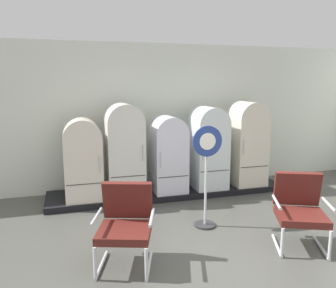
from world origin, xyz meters
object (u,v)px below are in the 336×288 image
refrigerator_0 (83,157)px  armchair_left (126,221)px  refrigerator_2 (169,152)px  refrigerator_4 (247,141)px  armchair_right (300,207)px  sign_stand (206,179)px  refrigerator_1 (124,147)px  refrigerator_3 (208,145)px

refrigerator_0 → armchair_left: bearing=-80.2°
refrigerator_0 → refrigerator_2: 1.53m
refrigerator_2 → refrigerator_4: size_ratio=0.86×
refrigerator_0 → armchair_right: 3.53m
refrigerator_2 → sign_stand: bearing=-84.5°
refrigerator_1 → sign_stand: size_ratio=1.09×
refrigerator_3 → armchair_right: 2.43m
refrigerator_1 → armchair_left: 2.26m
refrigerator_2 → armchair_left: bearing=-118.2°
refrigerator_0 → refrigerator_1: size_ratio=0.85×
refrigerator_1 → sign_stand: refrigerator_1 is taller
refrigerator_1 → refrigerator_2: (0.81, -0.03, -0.13)m
refrigerator_0 → refrigerator_4: size_ratio=0.86×
refrigerator_4 → armchair_right: refrigerator_4 is taller
refrigerator_1 → armchair_right: 3.07m
refrigerator_0 → armchair_left: 2.23m
refrigerator_2 → refrigerator_4: bearing=0.4°
refrigerator_3 → armchair_left: 2.97m
refrigerator_2 → armchair_left: (-1.16, -2.16, -0.33)m
refrigerator_4 → armchair_right: size_ratio=1.72×
refrigerator_4 → sign_stand: refrigerator_4 is taller
armchair_right → refrigerator_4: bearing=77.1°
armchair_right → refrigerator_0: bearing=138.0°
refrigerator_3 → refrigerator_0: bearing=-179.4°
refrigerator_1 → armchair_left: refrigerator_1 is taller
armchair_right → sign_stand: bearing=136.7°
refrigerator_0 → sign_stand: same height
refrigerator_1 → refrigerator_2: size_ratio=1.17×
refrigerator_0 → refrigerator_3: bearing=0.6°
refrigerator_2 → refrigerator_3: 0.80m
armchair_left → refrigerator_0: bearing=99.8°
refrigerator_2 → sign_stand: same height
refrigerator_2 → refrigerator_0: bearing=179.6°
refrigerator_4 → armchair_left: bearing=-141.9°
refrigerator_1 → refrigerator_4: (2.43, -0.01, -0.00)m
refrigerator_0 → armchair_right: refrigerator_0 is taller
refrigerator_3 → sign_stand: bearing=-113.8°
refrigerator_0 → refrigerator_1: bearing=1.3°
armchair_right → sign_stand: sign_stand is taller
refrigerator_3 → sign_stand: 1.64m
refrigerator_2 → armchair_right: (1.08, -2.34, -0.33)m
refrigerator_3 → armchair_right: bearing=-83.3°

